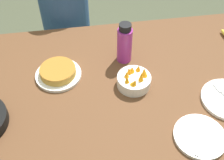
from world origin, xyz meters
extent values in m
plane|color=#474C38|center=(0.00, 0.00, 0.00)|extent=(14.00, 14.00, 0.00)
cube|color=brown|center=(0.00, 0.00, 0.72)|extent=(1.87, 0.97, 0.03)
cylinder|color=brown|center=(0.88, 0.43, 0.35)|extent=(0.07, 0.07, 0.70)
cylinder|color=white|center=(-0.25, 0.10, 0.74)|extent=(0.23, 0.23, 0.02)
cylinder|color=gold|center=(-0.25, 0.10, 0.77)|extent=(0.18, 0.18, 0.03)
cylinder|color=#9F6624|center=(-0.25, 0.10, 0.79)|extent=(0.17, 0.17, 0.00)
cylinder|color=white|center=(0.31, -0.35, 0.74)|extent=(0.22, 0.22, 0.02)
cylinder|color=silver|center=(0.35, -0.35, 0.76)|extent=(0.10, 0.10, 0.01)
cube|color=silver|center=(0.28, -0.41, 0.76)|extent=(0.05, 0.05, 0.00)
cube|color=silver|center=(0.49, -0.12, 0.76)|extent=(0.03, 0.06, 0.00)
cylinder|color=white|center=(0.10, -0.02, 0.76)|extent=(0.16, 0.16, 0.06)
cone|color=orange|center=(0.15, -0.01, 0.81)|extent=(0.04, 0.05, 0.05)
cone|color=orange|center=(0.13, 0.02, 0.81)|extent=(0.04, 0.04, 0.04)
cone|color=orange|center=(0.10, 0.01, 0.80)|extent=(0.04, 0.04, 0.04)
cone|color=orange|center=(0.08, 0.01, 0.81)|extent=(0.05, 0.04, 0.05)
cone|color=orange|center=(0.07, -0.01, 0.81)|extent=(0.03, 0.03, 0.04)
cone|color=orange|center=(0.06, -0.05, 0.81)|extent=(0.04, 0.04, 0.04)
cone|color=orange|center=(0.09, -0.07, 0.80)|extent=(0.05, 0.04, 0.04)
cone|color=orange|center=(0.13, -0.05, 0.81)|extent=(0.04, 0.04, 0.06)
cylinder|color=#992D89|center=(0.09, 0.17, 0.83)|extent=(0.08, 0.08, 0.19)
cylinder|color=black|center=(0.09, 0.17, 0.94)|extent=(0.06, 0.06, 0.03)
cube|color=black|center=(-0.20, 0.70, 0.22)|extent=(0.34, 0.34, 0.45)
cylinder|color=#2D5184|center=(-0.20, 0.70, 0.69)|extent=(0.31, 0.31, 0.48)
camera|label=1|loc=(-0.14, -0.90, 1.74)|focal=45.00mm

